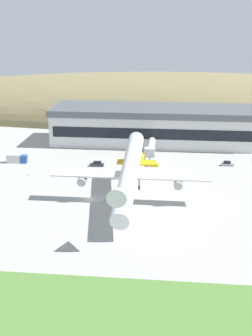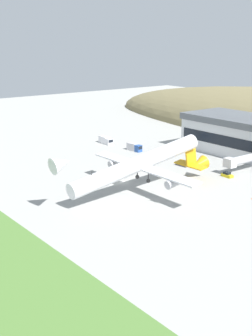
# 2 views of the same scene
# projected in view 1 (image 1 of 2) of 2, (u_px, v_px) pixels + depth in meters

# --- Properties ---
(ground_plane) EXTENTS (431.24, 431.24, 0.00)m
(ground_plane) POSITION_uv_depth(u_px,v_px,m) (89.00, 199.00, 125.79)
(ground_plane) COLOR #9E9E99
(grass_strip_foreground) EXTENTS (388.11, 21.59, 0.08)m
(grass_strip_foreground) POSITION_uv_depth(u_px,v_px,m) (38.00, 308.00, 79.49)
(grass_strip_foreground) COLOR #4C7533
(grass_strip_foreground) RESTS_ON ground_plane
(hill_backdrop) EXTENTS (322.75, 77.63, 40.30)m
(hill_backdrop) POSITION_uv_depth(u_px,v_px,m) (179.00, 114.00, 229.58)
(hill_backdrop) COLOR olive
(hill_backdrop) RESTS_ON ground_plane
(terminal_building) EXTENTS (77.69, 22.69, 13.89)m
(terminal_building) POSITION_uv_depth(u_px,v_px,m) (155.00, 123.00, 177.12)
(terminal_building) COLOR silver
(terminal_building) RESTS_ON ground_plane
(jetway_0) EXTENTS (3.38, 16.83, 5.43)m
(jetway_0) POSITION_uv_depth(u_px,v_px,m) (151.00, 147.00, 159.45)
(jetway_0) COLOR silver
(jetway_0) RESTS_ON ground_plane
(cargo_airplane) EXTENTS (41.87, 53.64, 13.30)m
(cargo_airplane) POSITION_uv_depth(u_px,v_px,m) (130.00, 173.00, 120.69)
(cargo_airplane) COLOR silver
(service_car_0) EXTENTS (4.66, 1.85, 1.66)m
(service_car_0) POSITION_uv_depth(u_px,v_px,m) (97.00, 164.00, 152.34)
(service_car_0) COLOR #333338
(service_car_0) RESTS_ON ground_plane
(service_car_1) EXTENTS (3.83, 1.94, 1.62)m
(service_car_1) POSITION_uv_depth(u_px,v_px,m) (153.00, 164.00, 152.50)
(service_car_1) COLOR gold
(service_car_1) RESTS_ON ground_plane
(service_car_2) EXTENTS (4.01, 1.82, 1.54)m
(service_car_2) POSITION_uv_depth(u_px,v_px,m) (227.00, 164.00, 152.80)
(service_car_2) COLOR #999EA3
(service_car_2) RESTS_ON ground_plane
(fuel_truck) EXTENTS (6.86, 2.67, 2.85)m
(fuel_truck) POSITION_uv_depth(u_px,v_px,m) (17.00, 159.00, 155.67)
(fuel_truck) COLOR #264C99
(fuel_truck) RESTS_ON ground_plane
(traffic_cone_0) EXTENTS (0.52, 0.52, 0.58)m
(traffic_cone_0) POSITION_uv_depth(u_px,v_px,m) (211.00, 178.00, 140.73)
(traffic_cone_0) COLOR orange
(traffic_cone_0) RESTS_ON ground_plane
(traffic_cone_1) EXTENTS (0.52, 0.52, 0.58)m
(traffic_cone_1) POSITION_uv_depth(u_px,v_px,m) (28.00, 175.00, 143.45)
(traffic_cone_1) COLOR orange
(traffic_cone_1) RESTS_ON ground_plane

